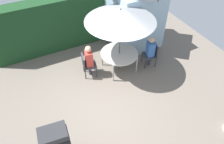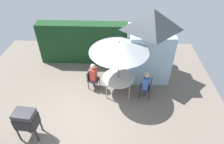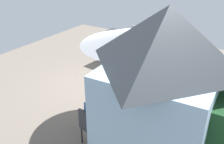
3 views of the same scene
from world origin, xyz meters
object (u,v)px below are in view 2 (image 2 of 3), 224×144
patio_table (118,78)px  patio_umbrella (119,47)px  chair_near_shed (92,78)px  chair_far_side (147,87)px  garden_shed (149,44)px  person_in_blue (146,82)px  bbq_grill (26,119)px  person_in_red (93,73)px

patio_table → patio_umbrella: patio_umbrella is taller
patio_umbrella → chair_near_shed: bearing=169.2°
chair_far_side → garden_shed: bearing=85.6°
patio_table → patio_umbrella: bearing=180.0°
chair_far_side → person_in_blue: (-0.08, 0.02, 0.26)m
patio_table → chair_far_side: size_ratio=1.50×
garden_shed → chair_far_side: 1.93m
bbq_grill → chair_far_side: size_ratio=1.33×
garden_shed → patio_umbrella: garden_shed is taller
person_in_blue → patio_table: bearing=166.2°
person_in_red → person_in_blue: 2.26m
chair_near_shed → chair_far_side: size_ratio=1.00×
chair_near_shed → person_in_blue: person_in_blue is taller
person_in_red → person_in_blue: same height
bbq_grill → garden_shed: bearing=40.1°
garden_shed → person_in_red: garden_shed is taller
person_in_blue → chair_far_side: bearing=-13.8°
patio_umbrella → person_in_red: 1.82m
person_in_blue → patio_umbrella: bearing=166.2°
chair_near_shed → person_in_red: (0.08, -0.02, 0.26)m
garden_shed → patio_table: bearing=-136.9°
garden_shed → patio_table: size_ratio=2.42×
patio_umbrella → chair_far_side: 2.12m
bbq_grill → chair_near_shed: (1.83, 2.61, -0.33)m
patio_umbrella → chair_far_side: size_ratio=2.76×
garden_shed → bbq_grill: (-4.32, -3.64, -0.82)m
garden_shed → person_in_blue: size_ratio=2.59×
garden_shed → person_in_blue: garden_shed is taller
patio_table → patio_umbrella: (-0.00, 0.00, 1.53)m
bbq_grill → person_in_blue: size_ratio=0.95×
patio_umbrella → chair_far_side: patio_umbrella is taller
patio_table → patio_umbrella: 1.53m
patio_table → bbq_grill: size_ratio=1.12×
bbq_grill → chair_far_side: bearing=26.4°
patio_umbrella → garden_shed: bearing=43.1°
person_in_red → person_in_blue: size_ratio=1.00×
bbq_grill → person_in_red: 3.22m
person_in_red → chair_far_side: bearing=-12.4°
garden_shed → patio_table: (-1.33, -1.25, -0.96)m
patio_umbrella → person_in_red: bearing=169.2°
patio_umbrella → person_in_red: (-1.08, 0.21, -1.45)m
patio_umbrella → bbq_grill: patio_umbrella is taller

